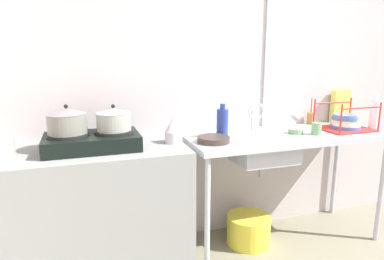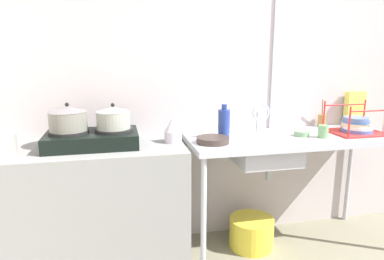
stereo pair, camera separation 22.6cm
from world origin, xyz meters
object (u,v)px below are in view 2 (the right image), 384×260
object	(u,v)px
percolator	(173,130)
bucket_on_floor	(251,232)
cup_by_rack	(323,131)
frying_pan	(213,140)
bottle_by_sink	(224,123)
pot_on_left_burner	(68,118)
dish_rack	(356,126)
sink_basin	(265,150)
stove	(92,138)
utensil_jar	(322,120)
cereal_box	(354,108)
pot_on_right_burner	(113,118)
small_bowl_on_drainboard	(302,133)
faucet	(260,114)

from	to	relation	value
percolator	bucket_on_floor	distance (m)	1.02
cup_by_rack	frying_pan	bearing A→B (deg)	177.96
frying_pan	bottle_by_sink	xyz separation A→B (m)	(0.11, 0.11, 0.09)
pot_on_left_burner	dish_rack	xyz separation A→B (m)	(2.02, -0.03, -0.13)
sink_basin	bottle_by_sink	xyz separation A→B (m)	(-0.28, 0.07, 0.19)
stove	bottle_by_sink	xyz separation A→B (m)	(0.88, 0.03, 0.05)
frying_pan	utensil_jar	world-z (taller)	utensil_jar
percolator	cereal_box	xyz separation A→B (m)	(1.55, 0.25, 0.06)
utensil_jar	dish_rack	bearing A→B (deg)	-67.93
stove	dish_rack	world-z (taller)	dish_rack
pot_on_right_burner	bucket_on_floor	bearing A→B (deg)	1.24
stove	bottle_by_sink	distance (m)	0.88
small_bowl_on_drainboard	cup_by_rack	bearing A→B (deg)	-34.09
sink_basin	cup_by_rack	xyz separation A→B (m)	(0.41, -0.06, 0.13)
pot_on_left_burner	small_bowl_on_drainboard	size ratio (longest dim) A/B	2.14
cup_by_rack	small_bowl_on_drainboard	xyz separation A→B (m)	(-0.12, 0.08, -0.03)
pot_on_right_burner	bottle_by_sink	size ratio (longest dim) A/B	0.89
pot_on_left_burner	faucet	distance (m)	1.33
cup_by_rack	utensil_jar	xyz separation A→B (m)	(0.21, 0.35, 0.01)
frying_pan	bottle_by_sink	size ratio (longest dim) A/B	0.91
sink_basin	dish_rack	bearing A→B (deg)	1.25
sink_basin	cereal_box	size ratio (longest dim) A/B	1.53
percolator	bucket_on_floor	bearing A→B (deg)	2.70
stove	cereal_box	world-z (taller)	cereal_box
percolator	dish_rack	distance (m)	1.37
percolator	cereal_box	world-z (taller)	cereal_box
pot_on_right_burner	utensil_jar	bearing A→B (deg)	8.34
small_bowl_on_drainboard	cereal_box	bearing A→B (deg)	23.26
pot_on_left_burner	faucet	bearing A→B (deg)	5.14
stove	cereal_box	size ratio (longest dim) A/B	2.05
pot_on_right_burner	bucket_on_floor	size ratio (longest dim) A/B	0.64
cup_by_rack	bucket_on_floor	size ratio (longest dim) A/B	0.27
stove	bucket_on_floor	bearing A→B (deg)	1.09
bucket_on_floor	pot_on_left_burner	bearing A→B (deg)	-179.03
stove	dish_rack	distance (m)	1.88
cereal_box	bucket_on_floor	world-z (taller)	cereal_box
pot_on_right_burner	utensil_jar	size ratio (longest dim) A/B	0.95
bucket_on_floor	frying_pan	bearing A→B (deg)	-163.50
bucket_on_floor	stove	bearing A→B (deg)	-178.91
stove	dish_rack	xyz separation A→B (m)	(1.88, -0.03, 0.00)
stove	bucket_on_floor	size ratio (longest dim) A/B	1.70
cup_by_rack	bottle_by_sink	distance (m)	0.70
utensil_jar	small_bowl_on_drainboard	bearing A→B (deg)	-141.01
faucet	bucket_on_floor	bearing A→B (deg)	-127.07
pot_on_left_burner	bucket_on_floor	xyz separation A→B (m)	(1.25, 0.02, -0.93)
faucet	utensil_jar	world-z (taller)	same
stove	pot_on_left_burner	distance (m)	0.19
percolator	sink_basin	distance (m)	0.66
faucet	frying_pan	xyz separation A→B (m)	(-0.41, -0.20, -0.13)
pot_on_right_burner	bottle_by_sink	bearing A→B (deg)	2.04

